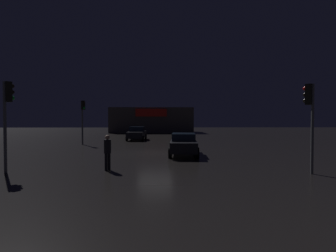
{
  "coord_description": "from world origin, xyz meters",
  "views": [
    {
      "loc": [
        0.33,
        -19.16,
        2.47
      ],
      "look_at": [
        1.06,
        4.01,
        1.88
      ],
      "focal_mm": 27.87,
      "sensor_mm": 36.0,
      "label": 1
    }
  ],
  "objects": [
    {
      "name": "traffic_signal_cross_left",
      "position": [
        7.13,
        -7.55,
        3.01
      ],
      "size": [
        0.42,
        0.42,
        4.07
      ],
      "color": "#595B60",
      "rests_on": "ground"
    },
    {
      "name": "traffic_signal_opposite",
      "position": [
        -7.19,
        6.55,
        2.96
      ],
      "size": [
        0.43,
        0.42,
        4.3
      ],
      "color": "#595B60",
      "rests_on": "ground"
    },
    {
      "name": "pedestrian",
      "position": [
        -2.2,
        -6.53,
        1.0
      ],
      "size": [
        0.48,
        0.48,
        1.72
      ],
      "color": "black",
      "rests_on": "ground"
    },
    {
      "name": "traffic_signal_main",
      "position": [
        -6.7,
        -6.89,
        3.04
      ],
      "size": [
        0.42,
        0.42,
        4.21
      ],
      "color": "#595B60",
      "rests_on": "ground"
    },
    {
      "name": "car_near",
      "position": [
        1.97,
        -1.22,
        0.8
      ],
      "size": [
        2.23,
        4.63,
        1.5
      ],
      "color": "black",
      "rests_on": "ground"
    },
    {
      "name": "car_far",
      "position": [
        -2.42,
        12.04,
        0.8
      ],
      "size": [
        2.24,
        4.55,
        1.6
      ],
      "color": "black",
      "rests_on": "ground"
    },
    {
      "name": "store_building",
      "position": [
        -1.19,
        31.0,
        2.31
      ],
      "size": [
        15.12,
        8.58,
        4.62
      ],
      "color": "#4C4742",
      "rests_on": "ground"
    },
    {
      "name": "ground_plane",
      "position": [
        0.0,
        0.0,
        0.0
      ],
      "size": [
        120.0,
        120.0,
        0.0
      ],
      "primitive_type": "plane",
      "color": "black"
    }
  ]
}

